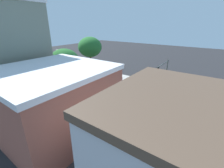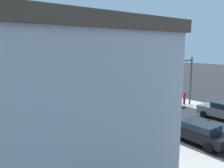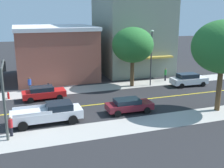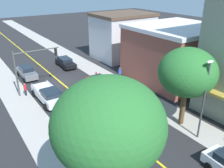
{
  "view_description": "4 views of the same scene",
  "coord_description": "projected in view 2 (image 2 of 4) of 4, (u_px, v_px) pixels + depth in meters",
  "views": [
    {
      "loc": [
        -22.97,
        -6.85,
        11.69
      ],
      "look_at": [
        -2.55,
        7.85,
        1.8
      ],
      "focal_mm": 24.69,
      "sensor_mm": 36.0,
      "label": 1
    },
    {
      "loc": [
        -17.36,
        -14.44,
        6.71
      ],
      "look_at": [
        0.34,
        9.22,
        1.91
      ],
      "focal_mm": 36.5,
      "sensor_mm": 36.0,
      "label": 2
    },
    {
      "loc": [
        26.36,
        2.29,
        9.37
      ],
      "look_at": [
        -0.29,
        11.52,
        1.98
      ],
      "focal_mm": 44.25,
      "sensor_mm": 36.0,
      "label": 3
    },
    {
      "loc": [
        11.04,
        28.94,
        12.86
      ],
      "look_at": [
        -2.3,
        9.17,
        2.5
      ],
      "focal_mm": 38.22,
      "sensor_mm": 36.0,
      "label": 4
    }
  ],
  "objects": [
    {
      "name": "red_sedan_left_curb",
      "position": [
        108.0,
        104.0,
        24.2
      ],
      "size": [
        2.18,
        4.71,
        1.45
      ],
      "rotation": [
        0.0,
        0.0,
        1.61
      ],
      "color": "red",
      "rests_on": "ground"
    },
    {
      "name": "white_sedan_left_curb",
      "position": [
        46.0,
        82.0,
        38.93
      ],
      "size": [
        2.24,
        4.78,
        1.64
      ],
      "rotation": [
        0.0,
        0.0,
        1.52
      ],
      "color": "silver",
      "rests_on": "ground"
    },
    {
      "name": "ground_plane",
      "position": [
        164.0,
        115.0,
        22.75
      ],
      "size": [
        140.0,
        140.0,
        0.0
      ],
      "primitive_type": "plane",
      "color": "#262628"
    },
    {
      "name": "parking_meter",
      "position": [
        90.0,
        103.0,
        23.73
      ],
      "size": [
        0.12,
        0.18,
        1.37
      ],
      "color": "#4C4C51",
      "rests_on": "ground"
    },
    {
      "name": "black_sedan_left_curb",
      "position": [
        196.0,
        131.0,
        16.24
      ],
      "size": [
        2.12,
        4.79,
        1.47
      ],
      "rotation": [
        0.0,
        0.0,
        1.55
      ],
      "color": "black",
      "rests_on": "ground"
    },
    {
      "name": "pedestrian_red_shirt",
      "position": [
        184.0,
        98.0,
        26.72
      ],
      "size": [
        0.32,
        0.32,
        1.58
      ],
      "rotation": [
        0.0,
        0.0,
        6.1
      ],
      "color": "black",
      "rests_on": "ground"
    },
    {
      "name": "sidewalk_right",
      "position": [
        200.0,
        105.0,
        26.44
      ],
      "size": [
        3.25,
        126.0,
        0.01
      ],
      "primitive_type": "cube",
      "color": "#ADA8A0",
      "rests_on": "ground"
    },
    {
      "name": "maroon_sedan_right_curb",
      "position": [
        116.0,
        88.0,
        34.03
      ],
      "size": [
        2.08,
        4.48,
        1.35
      ],
      "rotation": [
        0.0,
        0.0,
        1.55
      ],
      "color": "maroon",
      "rests_on": "ground"
    },
    {
      "name": "pedestrian_green_shirt",
      "position": [
        29.0,
        84.0,
        35.74
      ],
      "size": [
        0.3,
        0.3,
        1.81
      ],
      "rotation": [
        0.0,
        0.0,
        5.87
      ],
      "color": "black",
      "rests_on": "ground"
    },
    {
      "name": "street_tree_left_near",
      "position": [
        47.0,
        57.0,
        31.3
      ],
      "size": [
        5.27,
        5.27,
        7.58
      ],
      "color": "brown",
      "rests_on": "ground"
    },
    {
      "name": "pedestrian_blue_shirt",
      "position": [
        82.0,
        111.0,
        20.9
      ],
      "size": [
        0.39,
        0.39,
        1.7
      ],
      "rotation": [
        0.0,
        0.0,
        2.47
      ],
      "color": "#33384C",
      "rests_on": "ground"
    },
    {
      "name": "traffic_light_mast",
      "position": [
        181.0,
        73.0,
        25.34
      ],
      "size": [
        5.56,
        0.32,
        5.54
      ],
      "rotation": [
        0.0,
        0.0,
        3.14
      ],
      "color": "#474C47",
      "rests_on": "ground"
    },
    {
      "name": "fire_hydrant",
      "position": [
        119.0,
        118.0,
        20.47
      ],
      "size": [
        0.44,
        0.24,
        0.78
      ],
      "color": "red",
      "rests_on": "ground"
    },
    {
      "name": "sidewalk_left",
      "position": [
        115.0,
        128.0,
        19.06
      ],
      "size": [
        3.25,
        126.0,
        0.01
      ],
      "primitive_type": "cube",
      "color": "#ADA8A0",
      "rests_on": "ground"
    },
    {
      "name": "road_centerline_stripe",
      "position": [
        164.0,
        115.0,
        22.75
      ],
      "size": [
        0.2,
        126.0,
        0.0
      ],
      "primitive_type": "cube",
      "color": "yellow",
      "rests_on": "ground"
    },
    {
      "name": "white_pickup_truck",
      "position": [
        154.0,
        95.0,
        28.12
      ],
      "size": [
        2.39,
        6.06,
        1.71
      ],
      "rotation": [
        0.0,
        0.0,
        1.58
      ],
      "color": "silver",
      "rests_on": "ground"
    },
    {
      "name": "street_lamp",
      "position": [
        44.0,
        63.0,
        33.65
      ],
      "size": [
        0.7,
        0.36,
        7.19
      ],
      "color": "#38383D",
      "rests_on": "ground"
    },
    {
      "name": "street_tree_right_corner",
      "position": [
        98.0,
        50.0,
        41.19
      ],
      "size": [
        5.85,
        5.85,
        8.73
      ],
      "color": "brown",
      "rests_on": "ground"
    },
    {
      "name": "tan_rowhouse",
      "position": [
        40.0,
        113.0,
        9.76
      ],
      "size": [
        9.96,
        7.63,
        7.79
      ],
      "rotation": [
        0.0,
        0.0,
        -1.57
      ],
      "color": "silver",
      "rests_on": "ground"
    }
  ]
}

